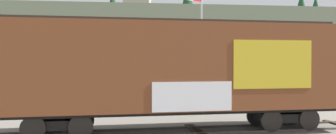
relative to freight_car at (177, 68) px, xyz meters
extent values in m
plane|color=slate|center=(0.11, 0.00, -2.62)|extent=(260.00, 260.00, 0.00)
cube|color=#4C4742|center=(0.04, -0.72, -2.58)|extent=(59.91, 3.51, 0.08)
cube|color=#4C4742|center=(-0.05, 0.72, -2.58)|extent=(59.91, 3.51, 0.08)
cube|color=#423323|center=(0.89, 0.05, -2.59)|extent=(0.38, 2.51, 0.07)
cube|color=#423323|center=(0.72, 0.04, -2.59)|extent=(0.38, 2.51, 0.07)
cube|color=brown|center=(0.00, 0.00, 0.08)|extent=(14.78, 3.87, 3.40)
cube|color=#2D2823|center=(0.00, 0.00, 1.90)|extent=(13.90, 1.19, 0.24)
cube|color=gold|center=(3.54, -1.34, 0.16)|extent=(3.21, 0.21, 1.87)
cube|color=silver|center=(0.34, -1.52, -1.03)|extent=(3.03, 0.20, 1.10)
cube|color=black|center=(0.00, 0.00, -1.72)|extent=(14.41, 2.49, 0.20)
cube|color=black|center=(-4.66, -0.26, -2.11)|extent=(2.17, 1.49, 0.36)
cylinder|color=black|center=(-5.47, -1.03, -2.16)|extent=(0.93, 0.17, 0.92)
cylinder|color=black|center=(-5.55, 0.41, -2.16)|extent=(0.93, 0.17, 0.92)
cylinder|color=black|center=(-3.77, -0.93, -2.16)|extent=(0.93, 0.17, 0.92)
cylinder|color=black|center=(-3.86, 0.50, -2.16)|extent=(0.93, 0.17, 0.92)
cube|color=black|center=(4.65, 0.27, -2.11)|extent=(2.17, 1.49, 0.36)
cylinder|color=black|center=(3.85, -0.50, -2.16)|extent=(0.93, 0.17, 0.92)
cylinder|color=black|center=(3.77, 0.94, -2.16)|extent=(0.93, 0.17, 0.92)
cylinder|color=black|center=(5.54, -0.40, -2.16)|extent=(0.93, 0.17, 0.92)
cylinder|color=black|center=(5.46, 1.04, -2.16)|extent=(0.93, 0.17, 0.92)
cylinder|color=silver|center=(3.28, 10.24, 1.43)|extent=(0.12, 0.12, 8.11)
cube|color=slate|center=(0.11, 65.34, 3.59)|extent=(127.59, 42.83, 12.44)
cube|color=#9E9384|center=(0.40, 52.49, 11.03)|extent=(5.34, 3.95, 2.44)
cone|color=#193D23|center=(38.61, 57.32, 12.05)|extent=(2.23, 2.23, 4.47)
cone|color=#193D23|center=(-4.14, 52.20, 11.60)|extent=(1.78, 1.78, 3.57)
cone|color=#193D23|center=(33.29, 53.35, 12.01)|extent=(2.20, 2.20, 4.39)
cube|color=navy|center=(-4.17, 7.02, -2.00)|extent=(4.69, 1.94, 0.60)
cube|color=#2D333D|center=(-4.25, 7.02, -1.38)|extent=(2.43, 1.68, 0.65)
cylinder|color=black|center=(-2.56, 7.80, -2.30)|extent=(0.65, 0.24, 0.64)
cylinder|color=black|center=(-2.62, 6.12, -2.30)|extent=(0.65, 0.24, 0.64)
cylinder|color=black|center=(-5.71, 7.92, -2.30)|extent=(0.65, 0.24, 0.64)
cylinder|color=black|center=(-5.77, 6.23, -2.30)|extent=(0.65, 0.24, 0.64)
cube|color=#1E5933|center=(2.01, 6.96, -1.94)|extent=(4.42, 2.13, 0.72)
cube|color=#2D333D|center=(1.92, 6.97, -1.25)|extent=(2.43, 1.81, 0.67)
cylinder|color=black|center=(3.53, 7.73, -2.30)|extent=(0.65, 0.26, 0.64)
cylinder|color=black|center=(3.41, 5.99, -2.30)|extent=(0.65, 0.26, 0.64)
cylinder|color=black|center=(0.61, 7.93, -2.30)|extent=(0.65, 0.26, 0.64)
cylinder|color=black|center=(0.49, 6.19, -2.30)|extent=(0.65, 0.26, 0.64)
cube|color=silver|center=(7.85, 6.98, -1.98)|extent=(4.34, 2.35, 0.66)
cube|color=#2D333D|center=(7.69, 6.96, -1.34)|extent=(2.17, 1.85, 0.61)
cylinder|color=black|center=(9.12, 8.02, -2.30)|extent=(0.67, 0.31, 0.64)
cylinder|color=black|center=(9.36, 6.36, -2.30)|extent=(0.67, 0.31, 0.64)
cylinder|color=black|center=(6.34, 7.61, -2.30)|extent=(0.67, 0.31, 0.64)
cylinder|color=black|center=(6.58, 5.95, -2.30)|extent=(0.67, 0.31, 0.64)
camera|label=1|loc=(-2.20, -14.47, 0.29)|focal=38.15mm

